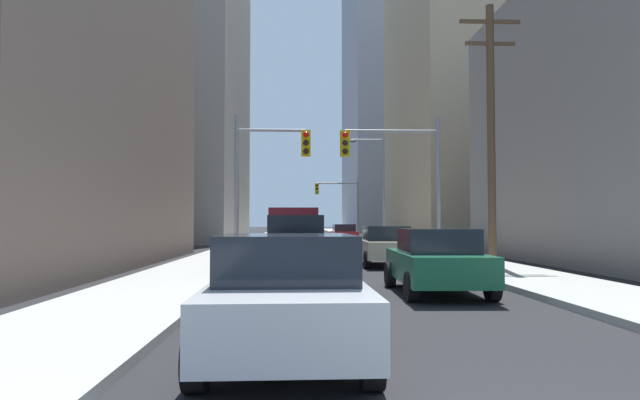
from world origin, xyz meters
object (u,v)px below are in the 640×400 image
object	(u,v)px
sedan_green	(436,261)
traffic_signal_far_right	(339,197)
sedan_red	(344,234)
sedan_beige	(385,246)
traffic_signal_near_left	(268,164)
traffic_signal_near_right	(395,164)
sedan_silver	(287,296)
cargo_van_maroon	(295,231)
pickup_truck_blue	(296,246)
sedan_black	(296,234)

from	to	relation	value
sedan_green	traffic_signal_far_right	distance (m)	40.86
sedan_red	traffic_signal_far_right	distance (m)	11.25
sedan_beige	sedan_red	distance (m)	21.51
sedan_beige	sedan_red	xyz separation A→B (m)	(0.15, 21.51, 0.00)
traffic_signal_near_left	traffic_signal_near_right	world-z (taller)	same
sedan_silver	cargo_van_maroon	bearing A→B (deg)	90.04
cargo_van_maroon	traffic_signal_near_left	distance (m)	3.75
pickup_truck_blue	sedan_beige	xyz separation A→B (m)	(3.42, 3.67, -0.16)
pickup_truck_blue	sedan_green	bearing A→B (deg)	-55.42
cargo_van_maroon	sedan_black	size ratio (longest dim) A/B	1.23
sedan_beige	traffic_signal_near_left	world-z (taller)	traffic_signal_near_left
cargo_van_maroon	sedan_black	xyz separation A→B (m)	(-0.04, 16.58, -0.52)
sedan_beige	cargo_van_maroon	bearing A→B (deg)	134.45
cargo_van_maroon	sedan_beige	xyz separation A→B (m)	(3.50, -3.57, -0.52)
sedan_red	traffic_signal_near_left	xyz separation A→B (m)	(-4.71, -20.30, 3.24)
sedan_green	traffic_signal_far_right	bearing A→B (deg)	89.04
sedan_red	traffic_signal_near_left	distance (m)	21.09
sedan_silver	traffic_signal_far_right	distance (m)	47.12
sedan_beige	traffic_signal_far_right	distance (m)	32.44
cargo_van_maroon	traffic_signal_far_right	distance (m)	29.12
sedan_green	traffic_signal_far_right	size ratio (longest dim) A/B	0.71
traffic_signal_near_right	traffic_signal_far_right	distance (m)	31.05
sedan_green	sedan_red	bearing A→B (deg)	89.48
traffic_signal_near_left	traffic_signal_near_right	xyz separation A→B (m)	(5.17, 0.00, 0.05)
pickup_truck_blue	traffic_signal_far_right	xyz separation A→B (m)	(3.98, 35.93, 3.13)
sedan_silver	sedan_black	world-z (taller)	same
pickup_truck_blue	traffic_signal_near_right	size ratio (longest dim) A/B	0.90
pickup_truck_blue	traffic_signal_near_right	distance (m)	7.06
traffic_signal_near_left	traffic_signal_far_right	bearing A→B (deg)	80.64
pickup_truck_blue	traffic_signal_far_right	bearing A→B (deg)	83.68
cargo_van_maroon	sedan_beige	size ratio (longest dim) A/B	1.24
cargo_van_maroon	traffic_signal_near_right	bearing A→B (deg)	-29.79
traffic_signal_far_right	cargo_van_maroon	bearing A→B (deg)	-98.05
traffic_signal_far_right	traffic_signal_near_left	bearing A→B (deg)	-99.36
sedan_green	pickup_truck_blue	bearing A→B (deg)	124.58
pickup_truck_blue	sedan_silver	world-z (taller)	pickup_truck_blue
sedan_beige	sedan_black	xyz separation A→B (m)	(-3.54, 20.15, 0.00)
sedan_red	traffic_signal_near_left	size ratio (longest dim) A/B	0.71
pickup_truck_blue	sedan_black	size ratio (longest dim) A/B	1.27
sedan_silver	traffic_signal_near_right	size ratio (longest dim) A/B	0.70
traffic_signal_near_right	sedan_black	bearing A→B (deg)	102.36
traffic_signal_near_right	sedan_silver	bearing A→B (deg)	-104.55
pickup_truck_blue	traffic_signal_near_left	world-z (taller)	traffic_signal_near_left
sedan_beige	traffic_signal_near_left	distance (m)	5.72
cargo_van_maroon	traffic_signal_near_right	distance (m)	5.49
cargo_van_maroon	sedan_red	bearing A→B (deg)	78.51
cargo_van_maroon	traffic_signal_near_left	xyz separation A→B (m)	(-1.06, -2.35, 2.72)
sedan_red	traffic_signal_near_right	world-z (taller)	traffic_signal_near_right
cargo_van_maroon	sedan_green	size ratio (longest dim) A/B	1.24
sedan_beige	traffic_signal_near_right	xyz separation A→B (m)	(0.61, 1.21, 3.29)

